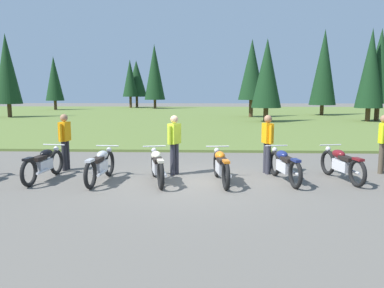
{
  "coord_description": "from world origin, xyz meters",
  "views": [
    {
      "loc": [
        0.39,
        -9.42,
        2.3
      ],
      "look_at": [
        0.0,
        0.6,
        0.9
      ],
      "focal_mm": 34.71,
      "sensor_mm": 36.0,
      "label": 1
    }
  ],
  "objects_px": {
    "motorcycle_black": "(44,164)",
    "motorcycle_maroon": "(342,164)",
    "motorcycle_orange": "(221,166)",
    "rider_near_row_end": "(65,139)",
    "rider_in_hivis_vest": "(174,141)",
    "rider_with_back_turned": "(267,141)",
    "motorcycle_cream": "(157,166)",
    "motorcycle_silver": "(101,165)",
    "motorcycle_navy": "(284,165)",
    "rider_checking_bike": "(383,140)"
  },
  "relations": [
    {
      "from": "motorcycle_black",
      "to": "motorcycle_orange",
      "type": "relative_size",
      "value": 1.0
    },
    {
      "from": "rider_with_back_turned",
      "to": "motorcycle_black",
      "type": "bearing_deg",
      "value": -170.21
    },
    {
      "from": "motorcycle_orange",
      "to": "rider_near_row_end",
      "type": "xyz_separation_m",
      "value": [
        -4.55,
        1.4,
        0.51
      ]
    },
    {
      "from": "motorcycle_black",
      "to": "rider_with_back_turned",
      "type": "relative_size",
      "value": 1.26
    },
    {
      "from": "motorcycle_black",
      "to": "motorcycle_maroon",
      "type": "bearing_deg",
      "value": 1.96
    },
    {
      "from": "motorcycle_maroon",
      "to": "motorcycle_orange",
      "type": "bearing_deg",
      "value": -172.83
    },
    {
      "from": "motorcycle_navy",
      "to": "rider_with_back_turned",
      "type": "distance_m",
      "value": 1.13
    },
    {
      "from": "motorcycle_black",
      "to": "rider_with_back_turned",
      "type": "bearing_deg",
      "value": 9.79
    },
    {
      "from": "motorcycle_maroon",
      "to": "rider_near_row_end",
      "type": "xyz_separation_m",
      "value": [
        -7.72,
        1.0,
        0.51
      ]
    },
    {
      "from": "motorcycle_black",
      "to": "rider_checking_bike",
      "type": "xyz_separation_m",
      "value": [
        9.29,
        1.22,
        0.51
      ]
    },
    {
      "from": "rider_near_row_end",
      "to": "motorcycle_black",
      "type": "bearing_deg",
      "value": -94.63
    },
    {
      "from": "rider_in_hivis_vest",
      "to": "rider_with_back_turned",
      "type": "xyz_separation_m",
      "value": [
        2.62,
        0.24,
        0.0
      ]
    },
    {
      "from": "rider_in_hivis_vest",
      "to": "rider_checking_bike",
      "type": "xyz_separation_m",
      "value": [
        5.91,
        0.42,
        0.0
      ]
    },
    {
      "from": "motorcycle_black",
      "to": "motorcycle_orange",
      "type": "distance_m",
      "value": 4.65
    },
    {
      "from": "motorcycle_orange",
      "to": "motorcycle_cream",
      "type": "bearing_deg",
      "value": -179.17
    },
    {
      "from": "motorcycle_navy",
      "to": "rider_checking_bike",
      "type": "distance_m",
      "value": 3.25
    },
    {
      "from": "motorcycle_black",
      "to": "motorcycle_orange",
      "type": "bearing_deg",
      "value": -1.61
    },
    {
      "from": "motorcycle_navy",
      "to": "rider_in_hivis_vest",
      "type": "height_order",
      "value": "rider_in_hivis_vest"
    },
    {
      "from": "motorcycle_navy",
      "to": "rider_near_row_end",
      "type": "height_order",
      "value": "rider_near_row_end"
    },
    {
      "from": "motorcycle_cream",
      "to": "motorcycle_maroon",
      "type": "bearing_deg",
      "value": 5.03
    },
    {
      "from": "motorcycle_cream",
      "to": "motorcycle_maroon",
      "type": "distance_m",
      "value": 4.82
    },
    {
      "from": "motorcycle_silver",
      "to": "rider_near_row_end",
      "type": "relative_size",
      "value": 1.26
    },
    {
      "from": "motorcycle_silver",
      "to": "motorcycle_navy",
      "type": "bearing_deg",
      "value": 2.68
    },
    {
      "from": "motorcycle_black",
      "to": "rider_in_hivis_vest",
      "type": "distance_m",
      "value": 3.51
    },
    {
      "from": "rider_near_row_end",
      "to": "rider_with_back_turned",
      "type": "height_order",
      "value": "same"
    },
    {
      "from": "motorcycle_black",
      "to": "motorcycle_maroon",
      "type": "height_order",
      "value": "same"
    },
    {
      "from": "motorcycle_maroon",
      "to": "rider_near_row_end",
      "type": "distance_m",
      "value": 7.8
    },
    {
      "from": "motorcycle_black",
      "to": "motorcycle_navy",
      "type": "bearing_deg",
      "value": 0.67
    },
    {
      "from": "rider_in_hivis_vest",
      "to": "rider_with_back_turned",
      "type": "relative_size",
      "value": 1.0
    },
    {
      "from": "motorcycle_cream",
      "to": "motorcycle_orange",
      "type": "height_order",
      "value": "same"
    },
    {
      "from": "motorcycle_silver",
      "to": "motorcycle_maroon",
      "type": "bearing_deg",
      "value": 3.79
    },
    {
      "from": "motorcycle_navy",
      "to": "motorcycle_orange",
      "type": "bearing_deg",
      "value": -172.88
    },
    {
      "from": "motorcycle_black",
      "to": "rider_with_back_turned",
      "type": "xyz_separation_m",
      "value": [
        6.0,
        1.04,
        0.51
      ]
    },
    {
      "from": "motorcycle_navy",
      "to": "rider_with_back_turned",
      "type": "relative_size",
      "value": 1.25
    },
    {
      "from": "motorcycle_black",
      "to": "rider_checking_bike",
      "type": "height_order",
      "value": "rider_checking_bike"
    },
    {
      "from": "motorcycle_silver",
      "to": "motorcycle_navy",
      "type": "height_order",
      "value": "same"
    },
    {
      "from": "motorcycle_navy",
      "to": "rider_near_row_end",
      "type": "bearing_deg",
      "value": 169.1
    },
    {
      "from": "motorcycle_cream",
      "to": "motorcycle_maroon",
      "type": "relative_size",
      "value": 0.99
    },
    {
      "from": "motorcycle_cream",
      "to": "rider_with_back_turned",
      "type": "height_order",
      "value": "rider_with_back_turned"
    },
    {
      "from": "motorcycle_cream",
      "to": "motorcycle_navy",
      "type": "height_order",
      "value": "same"
    },
    {
      "from": "motorcycle_cream",
      "to": "rider_in_hivis_vest",
      "type": "distance_m",
      "value": 1.14
    },
    {
      "from": "motorcycle_orange",
      "to": "rider_in_hivis_vest",
      "type": "relative_size",
      "value": 1.25
    },
    {
      "from": "motorcycle_black",
      "to": "motorcycle_silver",
      "type": "bearing_deg",
      "value": -5.43
    },
    {
      "from": "motorcycle_silver",
      "to": "rider_checking_bike",
      "type": "distance_m",
      "value": 7.87
    },
    {
      "from": "motorcycle_silver",
      "to": "rider_in_hivis_vest",
      "type": "bearing_deg",
      "value": 27.35
    },
    {
      "from": "motorcycle_orange",
      "to": "rider_checking_bike",
      "type": "height_order",
      "value": "rider_checking_bike"
    },
    {
      "from": "motorcycle_cream",
      "to": "motorcycle_black",
      "type": "bearing_deg",
      "value": 177.07
    },
    {
      "from": "motorcycle_cream",
      "to": "motorcycle_orange",
      "type": "bearing_deg",
      "value": 0.83
    },
    {
      "from": "rider_in_hivis_vest",
      "to": "rider_near_row_end",
      "type": "bearing_deg",
      "value": 171.9
    },
    {
      "from": "motorcycle_black",
      "to": "rider_near_row_end",
      "type": "distance_m",
      "value": 1.37
    }
  ]
}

